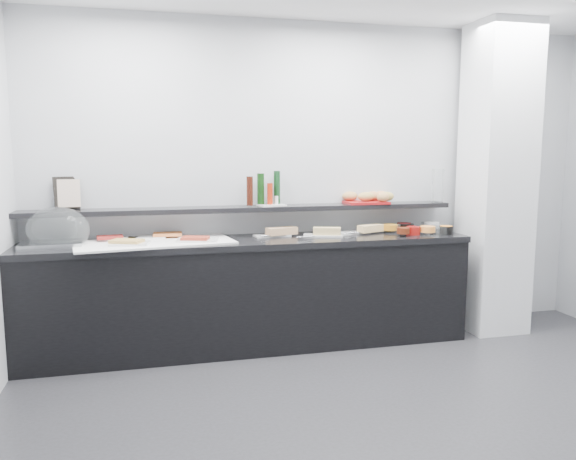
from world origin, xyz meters
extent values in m
plane|color=#2D2D30|center=(0.00, 0.00, 0.00)|extent=(5.00, 5.00, 0.00)
cube|color=#B8BBC0|center=(0.00, 2.00, 1.35)|extent=(5.00, 0.02, 2.70)
cube|color=white|center=(1.50, 1.65, 1.35)|extent=(0.50, 0.50, 2.70)
cube|color=black|center=(-0.70, 1.70, 0.42)|extent=(3.60, 0.60, 0.85)
cube|color=black|center=(-0.70, 1.70, 0.88)|extent=(3.62, 0.62, 0.05)
cube|color=black|center=(-0.70, 1.88, 1.13)|extent=(3.60, 0.25, 0.04)
cube|color=#A8ABAF|center=(-2.21, 1.67, 0.92)|extent=(0.46, 0.32, 0.04)
ellipsoid|color=silver|center=(-2.16, 1.73, 1.03)|extent=(0.59, 0.51, 0.34)
cube|color=white|center=(-1.46, 1.67, 0.91)|extent=(1.26, 0.73, 0.01)
cube|color=white|center=(-1.73, 1.82, 0.92)|extent=(0.31, 0.26, 0.01)
cube|color=maroon|center=(-1.80, 1.80, 0.94)|extent=(0.21, 0.15, 0.02)
cube|color=white|center=(-1.52, 1.85, 0.92)|extent=(0.29, 0.20, 0.01)
cube|color=orange|center=(-1.35, 1.86, 0.94)|extent=(0.23, 0.16, 0.02)
cube|color=white|center=(-1.64, 1.56, 0.92)|extent=(0.31, 0.23, 0.01)
cube|color=tan|center=(-1.66, 1.57, 0.94)|extent=(0.27, 0.23, 0.02)
cube|color=white|center=(-1.13, 1.62, 0.92)|extent=(0.35, 0.27, 0.01)
cube|color=maroon|center=(-1.15, 1.59, 0.94)|extent=(0.23, 0.19, 0.02)
cube|color=silver|center=(-0.50, 1.80, 0.91)|extent=(0.31, 0.16, 0.01)
cube|color=tan|center=(-0.42, 1.79, 0.94)|extent=(0.28, 0.16, 0.06)
cylinder|color=#BBBCC2|center=(-0.53, 1.73, 0.92)|extent=(0.16, 0.03, 0.01)
cube|color=silver|center=(-0.08, 1.71, 0.91)|extent=(0.35, 0.23, 0.01)
cube|color=tan|center=(-0.06, 1.69, 0.94)|extent=(0.24, 0.15, 0.06)
cylinder|color=silver|center=(-0.26, 1.59, 0.92)|extent=(0.16, 0.02, 0.01)
cube|color=silver|center=(0.15, 1.80, 0.91)|extent=(0.43, 0.25, 0.01)
cube|color=#E0B975|center=(0.36, 1.76, 0.94)|extent=(0.25, 0.16, 0.06)
cylinder|color=silver|center=(0.19, 1.72, 0.92)|extent=(0.16, 0.01, 0.01)
cylinder|color=white|center=(0.58, 1.78, 0.94)|extent=(0.15, 0.15, 0.07)
cylinder|color=orange|center=(0.55, 1.77, 0.95)|extent=(0.14, 0.14, 0.05)
cylinder|color=black|center=(0.72, 1.81, 0.94)|extent=(0.16, 0.16, 0.07)
cylinder|color=#510B0E|center=(0.72, 1.84, 0.95)|extent=(0.14, 0.14, 0.05)
cylinder|color=silver|center=(0.97, 1.82, 0.94)|extent=(0.19, 0.19, 0.07)
cylinder|color=white|center=(0.99, 1.84, 0.95)|extent=(0.16, 0.16, 0.05)
cylinder|color=maroon|center=(0.69, 1.61, 0.94)|extent=(0.15, 0.15, 0.07)
cylinder|color=#501B0B|center=(0.57, 1.55, 0.95)|extent=(0.13, 0.13, 0.05)
cylinder|color=silver|center=(0.92, 1.58, 0.94)|extent=(0.17, 0.17, 0.07)
cylinder|color=#F9953D|center=(0.81, 1.58, 0.95)|extent=(0.14, 0.14, 0.05)
cylinder|color=black|center=(0.98, 1.57, 0.94)|extent=(0.13, 0.13, 0.07)
cylinder|color=orange|center=(0.98, 1.57, 0.95)|extent=(0.14, 0.14, 0.05)
cube|color=black|center=(-2.12, 1.96, 1.28)|extent=(0.20, 0.13, 0.26)
cube|color=tan|center=(-2.10, 1.94, 1.28)|extent=(0.17, 0.07, 0.22)
cube|color=white|center=(-0.49, 1.86, 1.16)|extent=(0.25, 0.20, 0.01)
cylinder|color=#0F350E|center=(-0.57, 1.92, 1.29)|extent=(0.07, 0.07, 0.26)
cylinder|color=#37130A|center=(-0.68, 1.82, 1.28)|extent=(0.07, 0.07, 0.24)
cylinder|color=#0E3516|center=(-0.43, 1.92, 1.30)|extent=(0.07, 0.07, 0.28)
cylinder|color=#A7230B|center=(-0.50, 1.87, 1.25)|extent=(0.06, 0.06, 0.18)
cylinder|color=white|center=(-0.44, 1.90, 1.20)|extent=(0.03, 0.03, 0.07)
cylinder|color=white|center=(-0.43, 1.91, 1.20)|extent=(0.04, 0.04, 0.07)
cube|color=maroon|center=(0.36, 1.87, 1.16)|extent=(0.37, 0.27, 0.02)
ellipsoid|color=#B88546|center=(0.25, 1.97, 1.21)|extent=(0.16, 0.11, 0.08)
ellipsoid|color=#BF8149|center=(0.45, 1.95, 1.21)|extent=(0.13, 0.08, 0.08)
ellipsoid|color=#D1844F|center=(0.54, 1.96, 1.21)|extent=(0.15, 0.11, 0.08)
ellipsoid|color=#BC8348|center=(0.48, 1.78, 1.21)|extent=(0.14, 0.10, 0.08)
ellipsoid|color=#AD8842|center=(0.36, 1.88, 1.21)|extent=(0.17, 0.12, 0.08)
ellipsoid|color=#B39544|center=(0.55, 1.86, 1.21)|extent=(0.16, 0.11, 0.08)
cylinder|color=silver|center=(1.04, 1.85, 1.30)|extent=(0.15, 0.15, 0.30)
camera|label=1|loc=(-1.49, -2.73, 1.60)|focal=35.00mm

